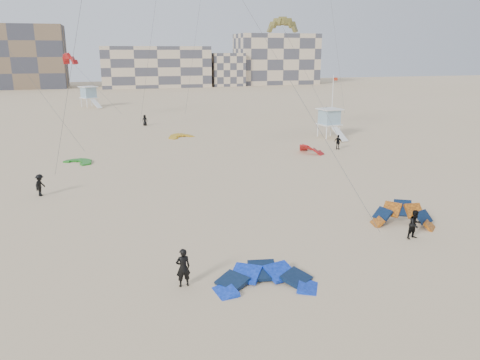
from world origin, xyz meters
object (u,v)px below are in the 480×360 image
object	(u,v)px
kite_ground_blue	(265,285)
kite_ground_orange	(402,225)
kitesurfer_main	(183,268)
lifeguard_tower_near	(329,123)

from	to	relation	value
kite_ground_blue	kite_ground_orange	distance (m)	12.20
kite_ground_orange	kitesurfer_main	bearing A→B (deg)	-136.29
kite_ground_blue	kite_ground_orange	world-z (taller)	kite_ground_orange
kite_ground_blue	lifeguard_tower_near	bearing A→B (deg)	69.41
kitesurfer_main	lifeguard_tower_near	size ratio (longest dim) A/B	0.37
kite_ground_blue	lifeguard_tower_near	xyz separation A→B (m)	(20.37, 35.27, 1.83)
kitesurfer_main	lifeguard_tower_near	world-z (taller)	lifeguard_tower_near
kite_ground_blue	lifeguard_tower_near	size ratio (longest dim) A/B	0.90
lifeguard_tower_near	kitesurfer_main	bearing A→B (deg)	-133.49
kitesurfer_main	kite_ground_orange	bearing A→B (deg)	-171.00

